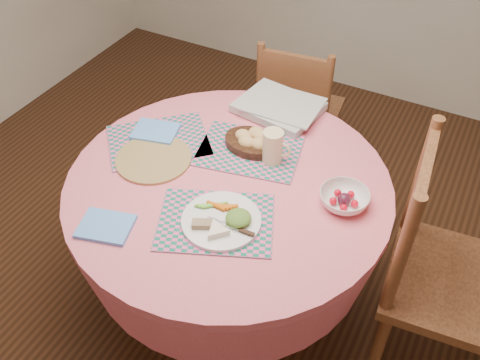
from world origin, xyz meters
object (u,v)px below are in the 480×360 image
object	(u,v)px
dining_table	(229,217)
wicker_trivet	(153,159)
latte_mug	(273,147)
fruit_bowl	(344,199)
bread_bowl	(253,140)
chair_right	(439,270)
chair_back	(297,111)
dinner_plate	(222,221)

from	to	relation	value
dining_table	wicker_trivet	world-z (taller)	wicker_trivet
latte_mug	fruit_bowl	world-z (taller)	latte_mug
bread_bowl	latte_mug	distance (m)	0.12
latte_mug	wicker_trivet	bearing A→B (deg)	-153.12
chair_right	wicker_trivet	distance (m)	1.16
chair_back	wicker_trivet	bearing A→B (deg)	69.39
latte_mug	fruit_bowl	xyz separation A→B (m)	(0.33, -0.10, -0.05)
latte_mug	chair_right	bearing A→B (deg)	-4.65
chair_right	chair_back	world-z (taller)	chair_right
dining_table	fruit_bowl	size ratio (longest dim) A/B	5.96
chair_back	fruit_bowl	distance (m)	1.02
wicker_trivet	latte_mug	world-z (taller)	latte_mug
dining_table	dinner_plate	size ratio (longest dim) A/B	4.45
bread_bowl	chair_back	bearing A→B (deg)	96.61
dining_table	dinner_plate	distance (m)	0.31
fruit_bowl	wicker_trivet	bearing A→B (deg)	-171.17
chair_back	bread_bowl	xyz separation A→B (m)	(0.08, -0.69, 0.32)
dinner_plate	fruit_bowl	size ratio (longest dim) A/B	1.34
chair_back	wicker_trivet	xyz separation A→B (m)	(-0.23, -0.94, 0.29)
chair_right	chair_back	distance (m)	1.20
chair_right	fruit_bowl	xyz separation A→B (m)	(-0.38, -0.04, 0.22)
dining_table	bread_bowl	world-z (taller)	bread_bowl
wicker_trivet	bread_bowl	xyz separation A→B (m)	(0.31, 0.25, 0.03)
dining_table	wicker_trivet	xyz separation A→B (m)	(-0.32, -0.03, 0.20)
chair_right	fruit_bowl	size ratio (longest dim) A/B	5.10
chair_right	latte_mug	size ratio (longest dim) A/B	7.79
chair_back	bread_bowl	bearing A→B (deg)	89.68
wicker_trivet	latte_mug	xyz separation A→B (m)	(0.42, 0.21, 0.07)
dining_table	fruit_bowl	xyz separation A→B (m)	(0.43, 0.09, 0.22)
chair_back	latte_mug	xyz separation A→B (m)	(0.19, -0.73, 0.36)
chair_right	wicker_trivet	bearing A→B (deg)	92.40
chair_right	dinner_plate	world-z (taller)	chair_right
chair_right	latte_mug	world-z (taller)	chair_right
bread_bowl	latte_mug	xyz separation A→B (m)	(0.11, -0.04, 0.04)
dinner_plate	fruit_bowl	bearing A→B (deg)	40.69
wicker_trivet	dinner_plate	xyz separation A→B (m)	(0.41, -0.17, 0.02)
chair_right	fruit_bowl	world-z (taller)	chair_right
chair_right	chair_back	size ratio (longest dim) A/B	1.19
wicker_trivet	chair_right	bearing A→B (deg)	7.79
fruit_bowl	bread_bowl	bearing A→B (deg)	162.71
wicker_trivet	fruit_bowl	bearing A→B (deg)	8.83
chair_right	dinner_plate	xyz separation A→B (m)	(-0.72, -0.33, 0.22)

